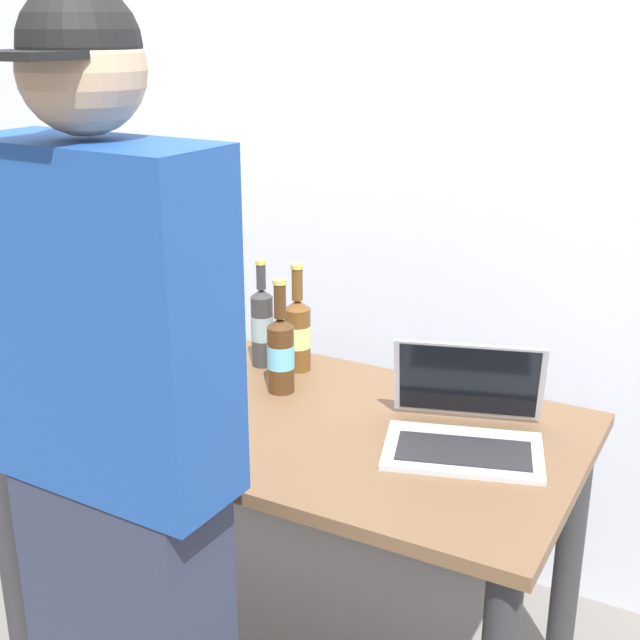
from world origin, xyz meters
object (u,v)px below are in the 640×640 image
at_px(laptop, 466,422).
at_px(beer_bottle_amber, 262,325).
at_px(beer_bottle_dark, 281,351).
at_px(person_figure, 119,493).
at_px(beer_bottle_green, 298,332).

distance_m(laptop, beer_bottle_amber, 0.67).
xyz_separation_m(beer_bottle_dark, person_figure, (0.11, -0.73, 0.00)).
relative_size(beer_bottle_amber, person_figure, 0.17).
relative_size(beer_bottle_green, beer_bottle_amber, 0.99).
bearing_deg(beer_bottle_dark, beer_bottle_green, 103.65).
height_order(beer_bottle_green, beer_bottle_amber, beer_bottle_amber).
distance_m(beer_bottle_dark, beer_bottle_amber, 0.19).
bearing_deg(beer_bottle_green, laptop, -19.37).
bearing_deg(beer_bottle_amber, laptop, -14.91).
height_order(laptop, beer_bottle_dark, beer_bottle_dark).
height_order(laptop, beer_bottle_amber, beer_bottle_amber).
bearing_deg(beer_bottle_dark, laptop, -4.91).
distance_m(laptop, person_figure, 0.79).
bearing_deg(beer_bottle_amber, beer_bottle_green, 11.22).
xyz_separation_m(laptop, beer_bottle_green, (-0.54, 0.19, 0.06)).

